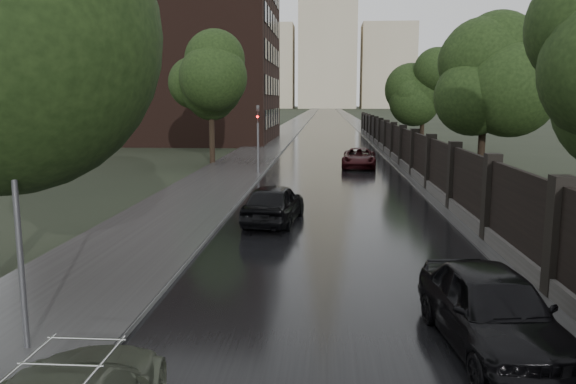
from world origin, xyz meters
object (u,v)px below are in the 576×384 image
Objects in this scene: traffic_light at (258,133)px; car_right_near at (493,310)px; tree_right_b at (485,87)px; hatchback_left at (274,203)px; lamp_post at (16,201)px; tree_right_c at (423,92)px; tree_left_far at (211,85)px; car_right_far at (359,158)px.

car_right_near is at bearing -73.38° from traffic_light.
tree_right_b is 14.46m from hatchback_left.
lamp_post reaches higher than traffic_light.
tree_right_b reaches higher than hatchback_left.
tree_right_c reaches higher than car_right_near.
traffic_light is at bearing 87.32° from lamp_post.
car_right_near is at bearing -69.29° from tree_left_far.
tree_left_far is 1.63× the size of car_right_far.
traffic_light reaches higher than car_right_far.
hatchback_left is 0.92× the size of car_right_far.
tree_right_b is at bearing -27.30° from tree_left_far.
hatchback_left is 10.92m from car_right_near.
hatchback_left is (5.79, -17.85, -4.53)m from tree_left_far.
traffic_light reaches higher than hatchback_left.
lamp_post is at bearing -100.40° from car_right_far.
tree_right_c reaches higher than car_right_far.
tree_right_b reaches higher than car_right_near.
car_right_near is (10.48, -27.72, -4.52)m from tree_left_far.
car_right_near is (7.88, 0.78, -1.95)m from lamp_post.
tree_left_far is at bearing 177.53° from car_right_far.
tree_left_far reaches higher than tree_right_b.
hatchback_left reaches higher than car_right_far.
lamp_post is 28.35m from car_right_far.
tree_right_b is 1.37× the size of lamp_post.
hatchback_left is 0.98× the size of car_right_near.
tree_left_far is at bearing 104.60° from car_right_near.
tree_right_c is 40.67m from lamp_post.
tree_right_b is at bearing -14.24° from traffic_light.
tree_left_far is 1.77× the size of hatchback_left.
car_right_far is (9.73, -1.14, -4.61)m from tree_left_far.
car_right_far is (-0.75, 26.58, -0.10)m from car_right_near.
lamp_post reaches higher than car_right_far.
hatchback_left is (-9.71, -27.85, -4.24)m from tree_right_c.
hatchback_left is at bearing 109.29° from car_right_near.
car_right_far is at bearing 75.38° from lamp_post.
traffic_light is 23.76m from car_right_near.
car_right_far is (-5.77, 6.86, -4.32)m from tree_right_b.
car_right_near is at bearing 5.67° from lamp_post.
hatchback_left is at bearing -99.05° from car_right_far.
tree_right_b is 20.78m from car_right_near.
tree_right_b is 9.95m from car_right_far.
traffic_light is (1.10, 23.49, -0.27)m from lamp_post.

